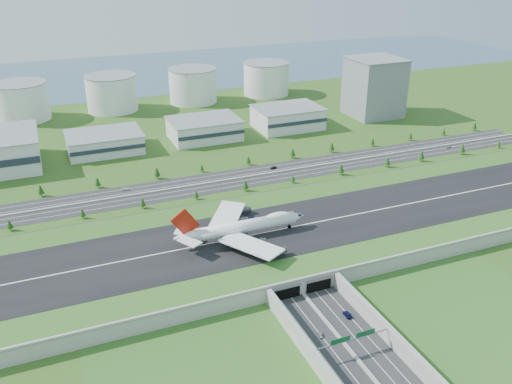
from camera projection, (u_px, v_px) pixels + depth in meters
name	position (u px, v px, depth m)	size (l,w,h in m)	color
ground	(263.00, 246.00, 305.32)	(1200.00, 1200.00, 0.00)	#1E4A17
airfield_deck	(263.00, 239.00, 303.52)	(520.00, 100.00, 9.20)	gray
underpass_road	(358.00, 353.00, 220.29)	(38.80, 120.40, 8.00)	#28282B
sign_gantry_near	(353.00, 340.00, 222.50)	(38.70, 0.70, 9.80)	gray
north_expressway	(211.00, 183.00, 385.17)	(560.00, 36.00, 0.12)	#28282B
tree_row	(236.00, 173.00, 389.12)	(503.06, 48.72, 8.47)	#3D2819
hangar_mid_a	(105.00, 142.00, 441.30)	(58.00, 42.00, 15.00)	silver
hangar_mid_b	(204.00, 129.00, 470.11)	(58.00, 42.00, 17.00)	silver
hangar_mid_c	(288.00, 118.00, 497.20)	(58.00, 42.00, 19.00)	silver
office_tower	(374.00, 88.00, 526.55)	(46.00, 46.00, 55.00)	slate
fuel_tank_a	(21.00, 102.00, 517.38)	(50.00, 50.00, 35.00)	white
fuel_tank_b	(112.00, 93.00, 546.61)	(50.00, 50.00, 35.00)	white
fuel_tank_c	(193.00, 86.00, 575.84)	(50.00, 50.00, 35.00)	white
fuel_tank_d	(266.00, 79.00, 605.07)	(50.00, 50.00, 35.00)	white
bay_water	(120.00, 74.00, 708.89)	(1200.00, 260.00, 0.06)	#3B5671
boeing_747	(242.00, 227.00, 294.85)	(76.80, 72.63, 23.75)	white
car_0	(321.00, 335.00, 234.48)	(1.59, 3.96, 1.35)	#B6B7BB
car_2	(347.00, 314.00, 247.34)	(2.65, 5.74, 1.60)	#0D1241
car_5	(273.00, 168.00, 408.99)	(1.82, 5.22, 1.72)	black
car_6	(449.00, 147.00, 451.02)	(2.24, 4.85, 1.35)	#AEAEB3
car_7	(125.00, 189.00, 373.53)	(2.10, 5.17, 1.50)	silver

